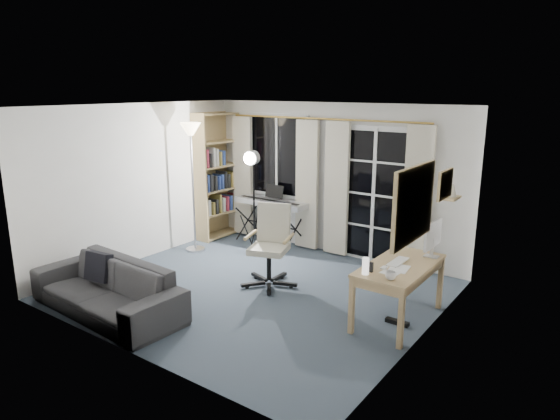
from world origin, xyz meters
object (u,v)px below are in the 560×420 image
object	(u,v)px
studio_light	(252,170)
desk	(400,271)
bookshelf	(217,178)
mug	(391,275)
torchiere_lamp	(191,149)
monitor	(433,236)
sofa	(106,280)
keyboard_piano	(271,203)
office_chair	(272,237)

from	to	relation	value
studio_light	desk	xyz separation A→B (m)	(2.85, -0.89, -0.77)
bookshelf	mug	size ratio (longest dim) A/B	19.69
studio_light	torchiere_lamp	bearing A→B (deg)	-163.55
monitor	sofa	bearing A→B (deg)	-143.42
torchiere_lamp	desk	xyz separation A→B (m)	(3.72, -0.45, -1.08)
keyboard_piano	office_chair	size ratio (longest dim) A/B	1.20
studio_light	desk	world-z (taller)	studio_light
torchiere_lamp	office_chair	size ratio (longest dim) A/B	1.89
bookshelf	monitor	size ratio (longest dim) A/B	4.48
keyboard_piano	desk	size ratio (longest dim) A/B	1.04
torchiere_lamp	mug	xyz separation A→B (m)	(3.82, -0.95, -0.94)
bookshelf	office_chair	world-z (taller)	bookshelf
torchiere_lamp	sofa	size ratio (longest dim) A/B	0.99
torchiere_lamp	mug	size ratio (longest dim) A/B	18.62
office_chair	sofa	bearing A→B (deg)	-137.28
studio_light	office_chair	bearing A→B (deg)	-49.61
desk	monitor	size ratio (longest dim) A/B	2.60
keyboard_piano	studio_light	xyz separation A→B (m)	(0.03, -0.52, 0.64)
monitor	sofa	size ratio (longest dim) A/B	0.23
studio_light	mug	bearing A→B (deg)	-35.26
studio_light	sofa	world-z (taller)	studio_light
keyboard_piano	bookshelf	bearing A→B (deg)	-175.24
desk	sofa	world-z (taller)	sofa
bookshelf	monitor	world-z (taller)	bookshelf
keyboard_piano	mug	world-z (taller)	keyboard_piano
bookshelf	torchiere_lamp	xyz separation A→B (m)	(0.29, -0.88, 0.63)
keyboard_piano	studio_light	distance (m)	0.83
monitor	bookshelf	bearing A→B (deg)	168.29
torchiere_lamp	sofa	xyz separation A→B (m)	(0.82, -2.29, -1.27)
keyboard_piano	sofa	xyz separation A→B (m)	(-0.02, -3.25, -0.32)
keyboard_piano	sofa	distance (m)	3.26
studio_light	sofa	size ratio (longest dim) A/B	0.81
mug	sofa	bearing A→B (deg)	-156.09
studio_light	bookshelf	bearing A→B (deg)	148.85
mug	monitor	bearing A→B (deg)	84.18
office_chair	torchiere_lamp	bearing A→B (deg)	149.66
torchiere_lamp	sofa	distance (m)	2.74
sofa	bookshelf	bearing A→B (deg)	111.99
bookshelf	office_chair	size ratio (longest dim) A/B	2.00
keyboard_piano	sofa	size ratio (longest dim) A/B	0.63
torchiere_lamp	desk	distance (m)	3.90
torchiere_lamp	monitor	bearing A→B (deg)	-0.07
torchiere_lamp	studio_light	xyz separation A→B (m)	(0.88, 0.44, -0.31)
office_chair	bookshelf	bearing A→B (deg)	130.58
bookshelf	sofa	world-z (taller)	bookshelf
torchiere_lamp	keyboard_piano	xyz separation A→B (m)	(0.84, 0.96, -0.95)
sofa	studio_light	bearing A→B (deg)	91.60
monitor	keyboard_piano	bearing A→B (deg)	162.81
office_chair	mug	bearing A→B (deg)	-35.41
torchiere_lamp	desk	bearing A→B (deg)	-6.96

